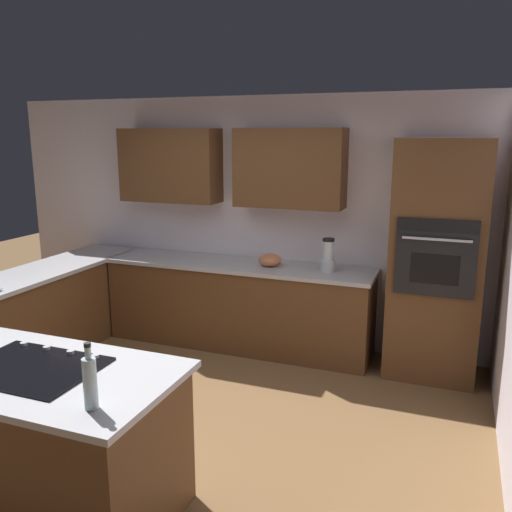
# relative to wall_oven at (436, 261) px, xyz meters

# --- Properties ---
(ground_plane) EXTENTS (14.00, 14.00, 0.00)m
(ground_plane) POSITION_rel_wall_oven_xyz_m (1.85, 1.72, -1.09)
(ground_plane) COLOR brown
(wall_back) EXTENTS (6.00, 0.44, 2.60)m
(wall_back) POSITION_rel_wall_oven_xyz_m (1.92, -0.32, 0.37)
(wall_back) COLOR silver
(wall_back) RESTS_ON ground
(lower_cabinets_back) EXTENTS (2.80, 0.60, 0.86)m
(lower_cabinets_back) POSITION_rel_wall_oven_xyz_m (1.95, -0.00, -0.66)
(lower_cabinets_back) COLOR brown
(lower_cabinets_back) RESTS_ON ground
(countertop_back) EXTENTS (2.84, 0.64, 0.04)m
(countertop_back) POSITION_rel_wall_oven_xyz_m (1.95, -0.00, -0.21)
(countertop_back) COLOR #B2B2B7
(countertop_back) RESTS_ON lower_cabinets_back
(lower_cabinets_side) EXTENTS (0.60, 2.90, 0.86)m
(lower_cabinets_side) POSITION_rel_wall_oven_xyz_m (3.67, 1.17, -0.66)
(lower_cabinets_side) COLOR brown
(lower_cabinets_side) RESTS_ON ground
(countertop_side) EXTENTS (0.64, 2.94, 0.04)m
(countertop_side) POSITION_rel_wall_oven_xyz_m (3.67, 1.17, -0.21)
(countertop_side) COLOR #B2B2B7
(countertop_side) RESTS_ON lower_cabinets_side
(island_base) EXTENTS (1.63, 0.83, 0.86)m
(island_base) POSITION_rel_wall_oven_xyz_m (2.06, 2.78, -0.66)
(island_base) COLOR brown
(island_base) RESTS_ON ground
(island_top) EXTENTS (1.71, 0.91, 0.04)m
(island_top) POSITION_rel_wall_oven_xyz_m (2.06, 2.78, -0.21)
(island_top) COLOR #B2B2B7
(island_top) RESTS_ON island_base
(wall_oven) EXTENTS (0.80, 0.66, 2.18)m
(wall_oven) POSITION_rel_wall_oven_xyz_m (0.00, 0.00, 0.00)
(wall_oven) COLOR brown
(wall_oven) RESTS_ON ground
(cooktop) EXTENTS (0.76, 0.56, 0.03)m
(cooktop) POSITION_rel_wall_oven_xyz_m (2.06, 2.78, -0.18)
(cooktop) COLOR black
(cooktop) RESTS_ON island_top
(blender) EXTENTS (0.15, 0.15, 0.33)m
(blender) POSITION_rel_wall_oven_xyz_m (1.00, -0.01, -0.05)
(blender) COLOR silver
(blender) RESTS_ON countertop_back
(mixing_bowl) EXTENTS (0.24, 0.24, 0.13)m
(mixing_bowl) POSITION_rel_wall_oven_xyz_m (1.60, -0.01, -0.13)
(mixing_bowl) COLOR #CC724C
(mixing_bowl) RESTS_ON countertop_back
(second_bottle) EXTENTS (0.07, 0.07, 0.34)m
(second_bottle) POSITION_rel_wall_oven_xyz_m (1.44, 3.03, -0.05)
(second_bottle) COLOR silver
(second_bottle) RESTS_ON island_top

